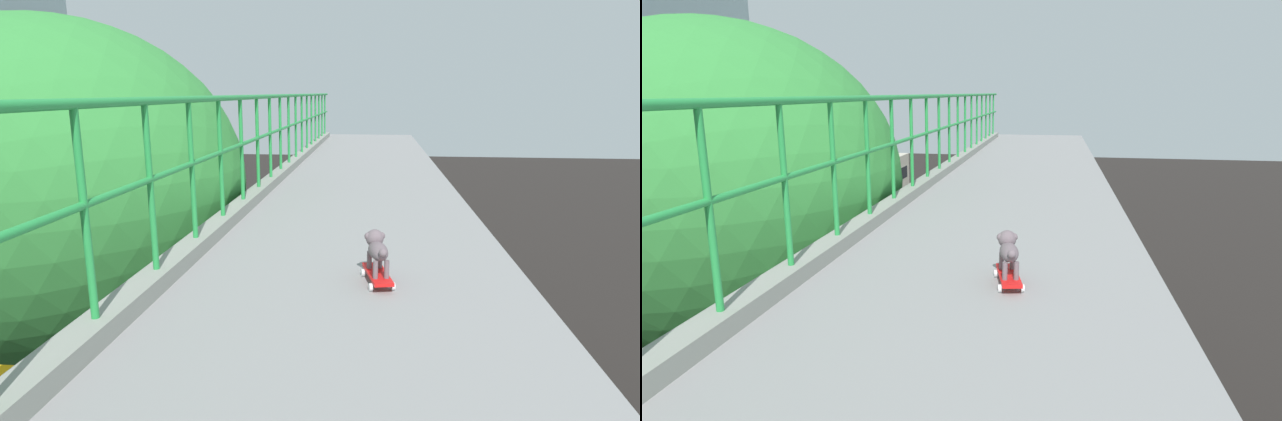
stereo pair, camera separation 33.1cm
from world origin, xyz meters
TOP-DOWN VIEW (x-y plane):
  - city_bus at (-8.52, 25.08)m, footprint 2.54×11.43m
  - roadside_tree_mid at (-3.04, 6.38)m, footprint 5.14×5.14m
  - toy_skateboard at (1.31, 3.47)m, footprint 0.25×0.48m
  - small_dog at (1.30, 3.50)m, footprint 0.20×0.39m

SIDE VIEW (x-z plane):
  - city_bus at x=-8.52m, z-range 0.22..3.74m
  - toy_skateboard at x=1.31m, z-range 5.88..5.96m
  - roadside_tree_mid at x=-3.04m, z-range 1.84..10.03m
  - small_dog at x=1.30m, z-range 5.98..6.26m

